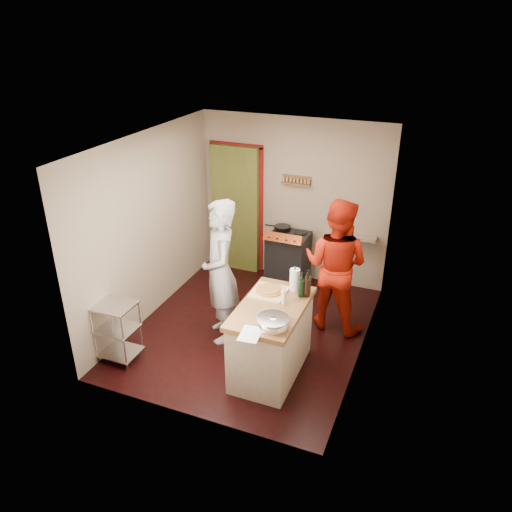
# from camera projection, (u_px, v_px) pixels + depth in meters

# --- Properties ---
(floor) EXTENTS (3.50, 3.50, 0.00)m
(floor) POSITION_uv_depth(u_px,v_px,m) (251.00, 330.00, 6.90)
(floor) COLOR black
(floor) RESTS_ON ground
(back_wall) EXTENTS (3.00, 0.44, 2.60)m
(back_wall) POSITION_uv_depth(u_px,v_px,m) (256.00, 205.00, 8.10)
(back_wall) COLOR gray
(back_wall) RESTS_ON ground
(left_wall) EXTENTS (0.04, 3.50, 2.60)m
(left_wall) POSITION_uv_depth(u_px,v_px,m) (149.00, 227.00, 6.83)
(left_wall) COLOR gray
(left_wall) RESTS_ON ground
(right_wall) EXTENTS (0.04, 3.50, 2.60)m
(right_wall) POSITION_uv_depth(u_px,v_px,m) (368.00, 264.00, 5.82)
(right_wall) COLOR gray
(right_wall) RESTS_ON ground
(ceiling) EXTENTS (3.00, 3.50, 0.02)m
(ceiling) POSITION_uv_depth(u_px,v_px,m) (250.00, 141.00, 5.75)
(ceiling) COLOR white
(ceiling) RESTS_ON back_wall
(stove) EXTENTS (0.60, 0.63, 1.00)m
(stove) POSITION_uv_depth(u_px,v_px,m) (288.00, 259.00, 7.87)
(stove) COLOR black
(stove) RESTS_ON ground
(wire_shelving) EXTENTS (0.48, 0.40, 0.80)m
(wire_shelving) POSITION_uv_depth(u_px,v_px,m) (117.00, 329.00, 6.14)
(wire_shelving) COLOR silver
(wire_shelving) RESTS_ON ground
(island) EXTENTS (0.72, 1.38, 1.24)m
(island) POSITION_uv_depth(u_px,v_px,m) (271.00, 338.00, 5.89)
(island) COLOR beige
(island) RESTS_ON ground
(person_stripe) EXTENTS (0.77, 0.84, 1.93)m
(person_stripe) POSITION_uv_depth(u_px,v_px,m) (220.00, 272.00, 6.36)
(person_stripe) COLOR #B6B6BB
(person_stripe) RESTS_ON ground
(person_red) EXTENTS (1.00, 0.83, 1.86)m
(person_red) POSITION_uv_depth(u_px,v_px,m) (336.00, 265.00, 6.61)
(person_red) COLOR #B81D0C
(person_red) RESTS_ON ground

